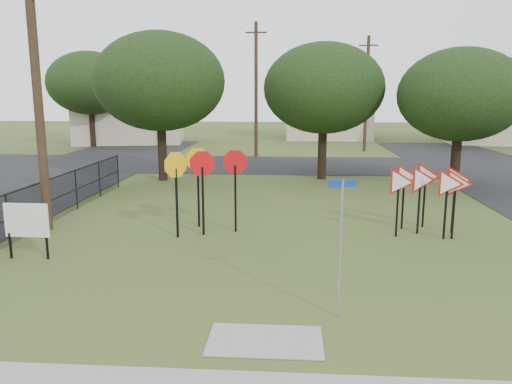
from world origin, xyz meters
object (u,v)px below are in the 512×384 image
stop_sign_cluster (203,172)px  yield_sign_cluster (429,183)px  info_board (27,222)px  street_name_sign (341,239)px

stop_sign_cluster → yield_sign_cluster: 6.90m
yield_sign_cluster → info_board: (-11.02, -3.19, -0.60)m
street_name_sign → yield_sign_cluster: street_name_sign is taller
street_name_sign → yield_sign_cluster: 6.96m
yield_sign_cluster → stop_sign_cluster: bearing=-177.2°
street_name_sign → info_board: street_name_sign is taller
stop_sign_cluster → yield_sign_cluster: (6.88, 0.33, -0.33)m
stop_sign_cluster → info_board: size_ratio=1.75×
yield_sign_cluster → info_board: yield_sign_cluster is taller
stop_sign_cluster → yield_sign_cluster: stop_sign_cluster is taller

